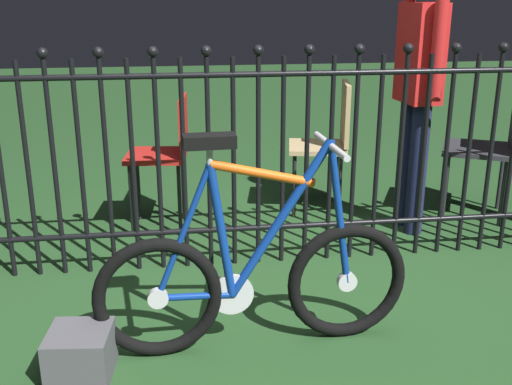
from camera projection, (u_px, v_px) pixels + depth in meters
name	position (u px, v px, depth m)	size (l,w,h in m)	color
ground_plane	(274.00, 317.00, 2.86)	(20.00, 20.00, 0.00)	#214420
iron_fence	(243.00, 154.00, 3.24)	(4.23, 0.07, 1.24)	black
bicycle	(255.00, 278.00, 2.54)	(1.32, 0.40, 0.93)	black
chair_tan	(330.00, 135.00, 4.08)	(0.44, 0.44, 0.88)	black
chair_red	(168.00, 148.00, 3.78)	(0.40, 0.40, 0.83)	black
chair_charcoal	(492.00, 140.00, 3.98)	(0.58, 0.58, 0.85)	black
person_visitor	(419.00, 77.00, 3.63)	(0.22, 0.47, 1.61)	#191E3F
display_crate	(81.00, 354.00, 2.40)	(0.24, 0.24, 0.19)	#4C4C51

